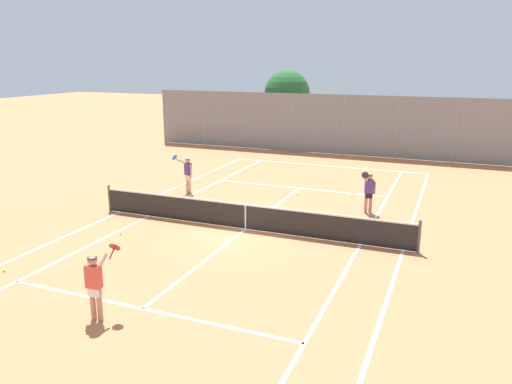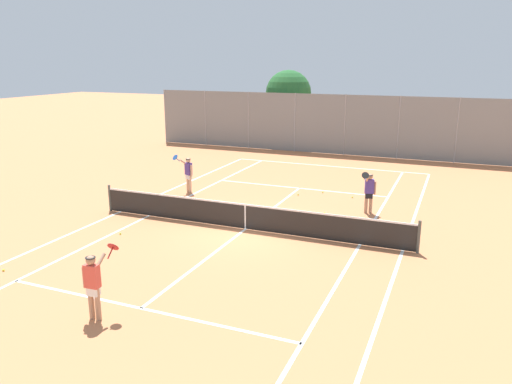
{
  "view_description": "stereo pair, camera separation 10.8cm",
  "coord_description": "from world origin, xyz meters",
  "px_view_note": "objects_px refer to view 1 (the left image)",
  "views": [
    {
      "loc": [
        6.76,
        -15.63,
        5.93
      ],
      "look_at": [
        -0.2,
        1.5,
        1.0
      ],
      "focal_mm": 35.0,
      "sensor_mm": 36.0,
      "label": 1
    },
    {
      "loc": [
        6.86,
        -15.58,
        5.93
      ],
      "look_at": [
        -0.2,
        1.5,
        1.0
      ],
      "focal_mm": 35.0,
      "sensor_mm": 36.0,
      "label": 2
    }
  ],
  "objects_px": {
    "loose_tennis_ball_0": "(324,213)",
    "loose_tennis_ball_4": "(322,192)",
    "tennis_net": "(246,216)",
    "player_far_right": "(369,191)",
    "loose_tennis_ball_1": "(4,271)",
    "tree_behind_left": "(288,95)",
    "loose_tennis_ball_2": "(298,195)",
    "player_near_side": "(95,283)",
    "loose_tennis_ball_3": "(352,197)",
    "loose_tennis_ball_5": "(120,234)",
    "player_far_left": "(188,173)"
  },
  "relations": [
    {
      "from": "loose_tennis_ball_5",
      "to": "tree_behind_left",
      "type": "height_order",
      "value": "tree_behind_left"
    },
    {
      "from": "player_far_right",
      "to": "loose_tennis_ball_1",
      "type": "relative_size",
      "value": 26.88
    },
    {
      "from": "tennis_net",
      "to": "loose_tennis_ball_0",
      "type": "relative_size",
      "value": 181.82
    },
    {
      "from": "loose_tennis_ball_0",
      "to": "loose_tennis_ball_4",
      "type": "relative_size",
      "value": 1.0
    },
    {
      "from": "player_far_left",
      "to": "tree_behind_left",
      "type": "relative_size",
      "value": 0.34
    },
    {
      "from": "loose_tennis_ball_4",
      "to": "loose_tennis_ball_2",
      "type": "bearing_deg",
      "value": -137.82
    },
    {
      "from": "player_near_side",
      "to": "loose_tennis_ball_5",
      "type": "xyz_separation_m",
      "value": [
        -3.13,
        5.03,
        -0.89
      ]
    },
    {
      "from": "player_far_left",
      "to": "loose_tennis_ball_3",
      "type": "distance_m",
      "value": 7.48
    },
    {
      "from": "tree_behind_left",
      "to": "player_far_right",
      "type": "bearing_deg",
      "value": -60.19
    },
    {
      "from": "loose_tennis_ball_0",
      "to": "tree_behind_left",
      "type": "xyz_separation_m",
      "value": [
        -6.63,
        15.06,
        3.5
      ]
    },
    {
      "from": "player_far_left",
      "to": "loose_tennis_ball_5",
      "type": "height_order",
      "value": "player_far_left"
    },
    {
      "from": "tennis_net",
      "to": "loose_tennis_ball_5",
      "type": "xyz_separation_m",
      "value": [
        -3.82,
        -2.19,
        -0.48
      ]
    },
    {
      "from": "player_far_left",
      "to": "loose_tennis_ball_0",
      "type": "bearing_deg",
      "value": -7.43
    },
    {
      "from": "tennis_net",
      "to": "player_near_side",
      "type": "relative_size",
      "value": 6.76
    },
    {
      "from": "tennis_net",
      "to": "loose_tennis_ball_1",
      "type": "relative_size",
      "value": 181.82
    },
    {
      "from": "tennis_net",
      "to": "player_far_left",
      "type": "relative_size",
      "value": 6.76
    },
    {
      "from": "player_near_side",
      "to": "player_far_left",
      "type": "bearing_deg",
      "value": 109.13
    },
    {
      "from": "player_far_left",
      "to": "tree_behind_left",
      "type": "distance_m",
      "value": 14.43
    },
    {
      "from": "player_near_side",
      "to": "loose_tennis_ball_0",
      "type": "xyz_separation_m",
      "value": [
        2.84,
        10.13,
        -0.89
      ]
    },
    {
      "from": "player_far_left",
      "to": "player_far_right",
      "type": "distance_m",
      "value": 8.23
    },
    {
      "from": "player_far_left",
      "to": "player_far_right",
      "type": "bearing_deg",
      "value": -0.86
    },
    {
      "from": "player_near_side",
      "to": "loose_tennis_ball_1",
      "type": "height_order",
      "value": "player_near_side"
    },
    {
      "from": "tree_behind_left",
      "to": "loose_tennis_ball_5",
      "type": "bearing_deg",
      "value": -88.15
    },
    {
      "from": "loose_tennis_ball_0",
      "to": "loose_tennis_ball_4",
      "type": "distance_m",
      "value": 3.22
    },
    {
      "from": "tennis_net",
      "to": "loose_tennis_ball_3",
      "type": "height_order",
      "value": "tennis_net"
    },
    {
      "from": "player_far_left",
      "to": "loose_tennis_ball_2",
      "type": "bearing_deg",
      "value": 16.05
    },
    {
      "from": "tennis_net",
      "to": "loose_tennis_ball_4",
      "type": "relative_size",
      "value": 181.82
    },
    {
      "from": "player_near_side",
      "to": "tennis_net",
      "type": "bearing_deg",
      "value": 84.62
    },
    {
      "from": "loose_tennis_ball_3",
      "to": "tree_behind_left",
      "type": "xyz_separation_m",
      "value": [
        -7.15,
        12.29,
        3.5
      ]
    },
    {
      "from": "loose_tennis_ball_4",
      "to": "tree_behind_left",
      "type": "xyz_separation_m",
      "value": [
        -5.72,
        11.97,
        3.5
      ]
    },
    {
      "from": "player_far_left",
      "to": "loose_tennis_ball_4",
      "type": "bearing_deg",
      "value": 21.12
    },
    {
      "from": "player_near_side",
      "to": "loose_tennis_ball_5",
      "type": "relative_size",
      "value": 26.88
    },
    {
      "from": "player_far_right",
      "to": "loose_tennis_ball_5",
      "type": "height_order",
      "value": "player_far_right"
    },
    {
      "from": "player_far_left",
      "to": "player_near_side",
      "type": "bearing_deg",
      "value": -70.87
    },
    {
      "from": "loose_tennis_ball_5",
      "to": "loose_tennis_ball_3",
      "type": "bearing_deg",
      "value": 50.39
    },
    {
      "from": "player_far_left",
      "to": "loose_tennis_ball_3",
      "type": "relative_size",
      "value": 26.88
    },
    {
      "from": "loose_tennis_ball_0",
      "to": "loose_tennis_ball_3",
      "type": "xyz_separation_m",
      "value": [
        0.52,
        2.77,
        0.0
      ]
    },
    {
      "from": "loose_tennis_ball_4",
      "to": "tennis_net",
      "type": "bearing_deg",
      "value": -101.85
    },
    {
      "from": "player_far_right",
      "to": "tennis_net",
      "type": "bearing_deg",
      "value": -135.7
    },
    {
      "from": "loose_tennis_ball_0",
      "to": "loose_tennis_ball_4",
      "type": "bearing_deg",
      "value": 106.33
    },
    {
      "from": "player_near_side",
      "to": "loose_tennis_ball_4",
      "type": "xyz_separation_m",
      "value": [
        1.94,
        13.21,
        -0.89
      ]
    },
    {
      "from": "loose_tennis_ball_2",
      "to": "loose_tennis_ball_4",
      "type": "xyz_separation_m",
      "value": [
        0.92,
        0.83,
        0.0
      ]
    },
    {
      "from": "tennis_net",
      "to": "player_far_right",
      "type": "bearing_deg",
      "value": 44.3
    },
    {
      "from": "tennis_net",
      "to": "loose_tennis_ball_0",
      "type": "xyz_separation_m",
      "value": [
        2.16,
        2.9,
        -0.48
      ]
    },
    {
      "from": "player_near_side",
      "to": "loose_tennis_ball_2",
      "type": "xyz_separation_m",
      "value": [
        1.02,
        12.38,
        -0.89
      ]
    },
    {
      "from": "tree_behind_left",
      "to": "loose_tennis_ball_0",
      "type": "bearing_deg",
      "value": -66.24
    },
    {
      "from": "loose_tennis_ball_3",
      "to": "player_far_right",
      "type": "bearing_deg",
      "value": -62.6
    },
    {
      "from": "loose_tennis_ball_1",
      "to": "tree_behind_left",
      "type": "distance_m",
      "value": 24.27
    },
    {
      "from": "loose_tennis_ball_2",
      "to": "tree_behind_left",
      "type": "distance_m",
      "value": 14.11
    },
    {
      "from": "player_near_side",
      "to": "loose_tennis_ball_3",
      "type": "bearing_deg",
      "value": 75.36
    }
  ]
}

